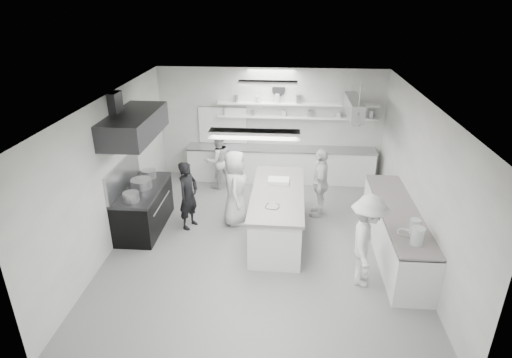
# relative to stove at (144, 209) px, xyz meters

# --- Properties ---
(floor) EXTENTS (6.00, 7.00, 0.02)m
(floor) POSITION_rel_stove_xyz_m (2.60, -0.40, -0.46)
(floor) COLOR gray
(floor) RESTS_ON ground
(ceiling) EXTENTS (6.00, 7.00, 0.02)m
(ceiling) POSITION_rel_stove_xyz_m (2.60, -0.40, 2.56)
(ceiling) COLOR silver
(ceiling) RESTS_ON wall_back
(wall_back) EXTENTS (6.00, 0.04, 3.00)m
(wall_back) POSITION_rel_stove_xyz_m (2.60, 3.10, 1.05)
(wall_back) COLOR silver
(wall_back) RESTS_ON floor
(wall_front) EXTENTS (6.00, 0.04, 3.00)m
(wall_front) POSITION_rel_stove_xyz_m (2.60, -3.90, 1.05)
(wall_front) COLOR silver
(wall_front) RESTS_ON floor
(wall_left) EXTENTS (0.04, 7.00, 3.00)m
(wall_left) POSITION_rel_stove_xyz_m (-0.40, -0.40, 1.05)
(wall_left) COLOR silver
(wall_left) RESTS_ON floor
(wall_right) EXTENTS (0.04, 7.00, 3.00)m
(wall_right) POSITION_rel_stove_xyz_m (5.60, -0.40, 1.05)
(wall_right) COLOR silver
(wall_right) RESTS_ON floor
(stove) EXTENTS (0.80, 1.80, 0.90)m
(stove) POSITION_rel_stove_xyz_m (0.00, 0.00, 0.00)
(stove) COLOR black
(stove) RESTS_ON floor
(exhaust_hood) EXTENTS (0.85, 2.00, 0.50)m
(exhaust_hood) POSITION_rel_stove_xyz_m (0.00, -0.00, 1.90)
(exhaust_hood) COLOR #2C2C2E
(exhaust_hood) RESTS_ON wall_left
(back_counter) EXTENTS (5.00, 0.60, 0.92)m
(back_counter) POSITION_rel_stove_xyz_m (2.90, 2.80, 0.01)
(back_counter) COLOR white
(back_counter) RESTS_ON floor
(shelf_lower) EXTENTS (4.20, 0.26, 0.04)m
(shelf_lower) POSITION_rel_stove_xyz_m (3.30, 2.97, 1.30)
(shelf_lower) COLOR white
(shelf_lower) RESTS_ON wall_back
(shelf_upper) EXTENTS (4.20, 0.26, 0.04)m
(shelf_upper) POSITION_rel_stove_xyz_m (3.30, 2.97, 1.65)
(shelf_upper) COLOR white
(shelf_upper) RESTS_ON wall_back
(pass_through_window) EXTENTS (1.30, 0.04, 1.00)m
(pass_through_window) POSITION_rel_stove_xyz_m (1.30, 3.08, 1.00)
(pass_through_window) COLOR black
(pass_through_window) RESTS_ON wall_back
(wall_clock) EXTENTS (0.32, 0.05, 0.32)m
(wall_clock) POSITION_rel_stove_xyz_m (2.80, 3.06, 2.00)
(wall_clock) COLOR white
(wall_clock) RESTS_ON wall_back
(right_counter) EXTENTS (0.74, 3.30, 0.94)m
(right_counter) POSITION_rel_stove_xyz_m (5.25, -0.60, 0.02)
(right_counter) COLOR white
(right_counter) RESTS_ON floor
(pot_rack) EXTENTS (0.30, 1.60, 0.40)m
(pot_rack) POSITION_rel_stove_xyz_m (4.60, 2.00, 1.85)
(pot_rack) COLOR #A4A6A9
(pot_rack) RESTS_ON ceiling
(light_fixture_front) EXTENTS (1.30, 0.25, 0.10)m
(light_fixture_front) POSITION_rel_stove_xyz_m (2.60, -2.20, 2.49)
(light_fixture_front) COLOR white
(light_fixture_front) RESTS_ON ceiling
(light_fixture_rear) EXTENTS (1.30, 0.25, 0.10)m
(light_fixture_rear) POSITION_rel_stove_xyz_m (2.60, 1.40, 2.49)
(light_fixture_rear) COLOR white
(light_fixture_rear) RESTS_ON ceiling
(prep_island) EXTENTS (1.02, 2.66, 0.98)m
(prep_island) POSITION_rel_stove_xyz_m (2.91, -0.10, 0.04)
(prep_island) COLOR white
(prep_island) RESTS_ON floor
(stove_pot) EXTENTS (0.44, 0.44, 0.24)m
(stove_pot) POSITION_rel_stove_xyz_m (0.00, 0.02, 0.58)
(stove_pot) COLOR #A4A6A9
(stove_pot) RESTS_ON stove
(cook_stove) EXTENTS (0.55, 0.65, 1.53)m
(cook_stove) POSITION_rel_stove_xyz_m (0.97, 0.12, 0.31)
(cook_stove) COLOR black
(cook_stove) RESTS_ON floor
(cook_back) EXTENTS (0.93, 0.88, 1.52)m
(cook_back) POSITION_rel_stove_xyz_m (1.29, 2.22, 0.31)
(cook_back) COLOR silver
(cook_back) RESTS_ON floor
(cook_island_left) EXTENTS (0.58, 0.86, 1.71)m
(cook_island_left) POSITION_rel_stove_xyz_m (1.96, 0.38, 0.40)
(cook_island_left) COLOR silver
(cook_island_left) RESTS_ON floor
(cook_island_right) EXTENTS (0.52, 0.99, 1.62)m
(cook_island_right) POSITION_rel_stove_xyz_m (3.85, 0.90, 0.36)
(cook_island_right) COLOR silver
(cook_island_right) RESTS_ON floor
(cook_right) EXTENTS (0.83, 1.21, 1.71)m
(cook_right) POSITION_rel_stove_xyz_m (4.49, -1.59, 0.41)
(cook_right) COLOR silver
(cook_right) RESTS_ON floor
(bowl_island_a) EXTENTS (0.34, 0.34, 0.07)m
(bowl_island_a) POSITION_rel_stove_xyz_m (2.82, -0.75, 0.56)
(bowl_island_a) COLOR #A4A6A9
(bowl_island_a) RESTS_ON prep_island
(bowl_island_b) EXTENTS (0.26, 0.26, 0.07)m
(bowl_island_b) POSITION_rel_stove_xyz_m (3.02, 0.26, 0.56)
(bowl_island_b) COLOR white
(bowl_island_b) RESTS_ON prep_island
(bowl_right) EXTENTS (0.34, 0.34, 0.06)m
(bowl_right) POSITION_rel_stove_xyz_m (5.14, -1.47, 0.52)
(bowl_right) COLOR white
(bowl_right) RESTS_ON right_counter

